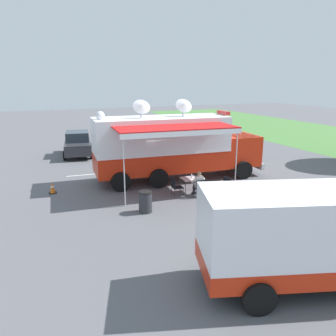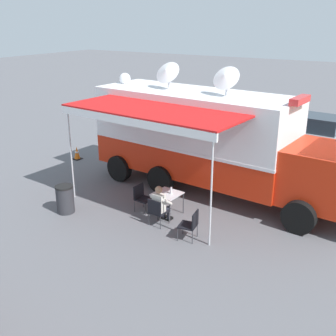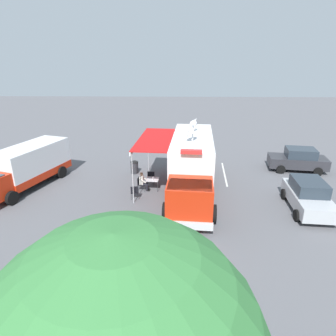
{
  "view_description": "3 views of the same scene",
  "coord_description": "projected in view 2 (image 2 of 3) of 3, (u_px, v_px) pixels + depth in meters",
  "views": [
    {
      "loc": [
        16.9,
        -6.78,
        5.43
      ],
      "look_at": [
        2.02,
        -0.45,
        1.22
      ],
      "focal_mm": 36.35,
      "sensor_mm": 36.0,
      "label": 1
    },
    {
      "loc": [
        12.63,
        6.72,
        5.92
      ],
      "look_at": [
        1.66,
        -0.05,
        1.19
      ],
      "focal_mm": 44.06,
      "sensor_mm": 36.0,
      "label": 2
    },
    {
      "loc": [
        1.14,
        17.79,
        8.04
      ],
      "look_at": [
        1.56,
        0.53,
        1.53
      ],
      "focal_mm": 30.87,
      "sensor_mm": 36.0,
      "label": 3
    }
  ],
  "objects": [
    {
      "name": "ground_plane",
      "position": [
        192.0,
        185.0,
        15.45
      ],
      "size": [
        100.0,
        100.0,
        0.0
      ],
      "primitive_type": "plane",
      "color": "#5B5B60"
    },
    {
      "name": "lot_stripe",
      "position": [
        173.0,
        156.0,
        18.72
      ],
      "size": [
        0.49,
        4.79,
        0.01
      ],
      "primitive_type": "cube",
      "rotation": [
        0.0,
        0.0,
        -0.08
      ],
      "color": "silver",
      "rests_on": "ground"
    },
    {
      "name": "command_truck",
      "position": [
        211.0,
        139.0,
        14.34
      ],
      "size": [
        5.29,
        9.65,
        4.53
      ],
      "color": "red",
      "rests_on": "ground"
    },
    {
      "name": "folding_table",
      "position": [
        167.0,
        195.0,
        12.93
      ],
      "size": [
        0.86,
        0.86,
        0.73
      ],
      "color": "silver",
      "rests_on": "ground"
    },
    {
      "name": "water_bottle",
      "position": [
        171.0,
        191.0,
        12.85
      ],
      "size": [
        0.07,
        0.07,
        0.22
      ],
      "color": "silver",
      "rests_on": "folding_table"
    },
    {
      "name": "folding_chair_at_table",
      "position": [
        157.0,
        210.0,
        12.28
      ],
      "size": [
        0.52,
        0.52,
        0.87
      ],
      "color": "black",
      "rests_on": "ground"
    },
    {
      "name": "folding_chair_beside_table",
      "position": [
        142.0,
        196.0,
        13.25
      ],
      "size": [
        0.52,
        0.52,
        0.87
      ],
      "color": "black",
      "rests_on": "ground"
    },
    {
      "name": "folding_chair_spare_by_truck",
      "position": [
        191.0,
        223.0,
        11.5
      ],
      "size": [
        0.55,
        0.55,
        0.87
      ],
      "color": "black",
      "rests_on": "ground"
    },
    {
      "name": "seated_responder",
      "position": [
        161.0,
        204.0,
        12.37
      ],
      "size": [
        0.68,
        0.58,
        1.25
      ],
      "color": "silver",
      "rests_on": "ground"
    },
    {
      "name": "trash_bin",
      "position": [
        65.0,
        199.0,
        13.16
      ],
      "size": [
        0.57,
        0.57,
        0.91
      ],
      "color": "#2D2D33",
      "rests_on": "ground"
    },
    {
      "name": "traffic_cone",
      "position": [
        77.0,
        153.0,
        18.18
      ],
      "size": [
        0.36,
        0.36,
        0.58
      ],
      "color": "black",
      "rests_on": "ground"
    },
    {
      "name": "car_behind_truck",
      "position": [
        318.0,
        135.0,
        18.74
      ],
      "size": [
        2.28,
        4.33,
        1.76
      ],
      "color": "#B2B5BA",
      "rests_on": "ground"
    },
    {
      "name": "car_far_corner",
      "position": [
        212.0,
        112.0,
        23.39
      ],
      "size": [
        4.43,
        2.49,
        1.76
      ],
      "color": "#2D2D33",
      "rests_on": "ground"
    }
  ]
}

